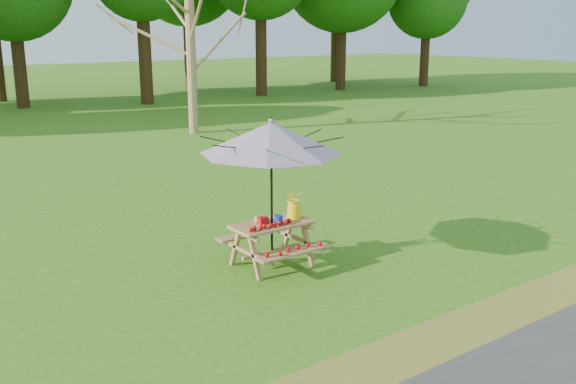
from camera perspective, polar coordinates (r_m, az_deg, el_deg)
ground at (r=10.71m, az=9.46°, el=-4.82°), size 120.00×120.00×0.00m
drygrass_strip at (r=9.13m, az=22.25°, el=-9.18°), size 120.00×1.20×0.01m
picnic_table at (r=9.66m, az=-1.43°, el=-4.71°), size 1.20×1.32×0.67m
patio_umbrella at (r=9.26m, az=-1.50°, el=4.82°), size 2.33×2.33×2.25m
produce_bins at (r=9.53m, az=-1.70°, el=-2.47°), size 0.32×0.39×0.13m
tomatoes_row at (r=9.32m, az=-1.58°, el=-2.98°), size 0.77×0.13×0.07m
flower_bucket at (r=9.75m, az=0.55°, el=-0.92°), size 0.35×0.32×0.46m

